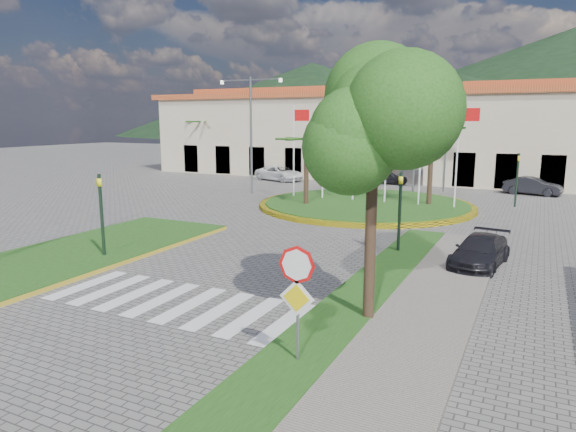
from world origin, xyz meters
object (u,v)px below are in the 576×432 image
at_px(car_dark_b, 532,186).
at_px(car_side_right, 480,251).
at_px(car_dark_a, 387,177).
at_px(stop_sign, 297,286).
at_px(deciduous_tree, 374,118).
at_px(roundabout_island, 366,204).
at_px(white_van, 279,173).

xyz_separation_m(car_dark_b, car_side_right, (-1.31, -20.27, -0.06)).
xyz_separation_m(car_dark_a, car_side_right, (9.39, -21.70, -0.02)).
distance_m(car_dark_b, car_side_right, 20.31).
bearing_deg(stop_sign, deciduous_tree, 78.82).
distance_m(roundabout_island, white_van, 14.46).
xyz_separation_m(roundabout_island, car_side_right, (7.50, -10.31, 0.38)).
height_order(roundabout_island, car_dark_b, roundabout_island).
bearing_deg(car_side_right, white_van, 139.63).
bearing_deg(car_dark_b, stop_sign, -178.89).
distance_m(stop_sign, car_dark_b, 30.28).
bearing_deg(stop_sign, car_dark_a, 102.20).
relative_size(white_van, car_dark_b, 1.20).
distance_m(car_dark_a, car_side_right, 23.64).
bearing_deg(deciduous_tree, car_side_right, 73.36).
bearing_deg(car_dark_a, car_dark_b, -104.40).
xyz_separation_m(white_van, car_dark_a, (8.84, 1.71, -0.05)).
height_order(roundabout_island, car_dark_a, roundabout_island).
distance_m(stop_sign, car_side_right, 10.15).
xyz_separation_m(stop_sign, car_side_right, (2.60, 9.73, -1.24)).
height_order(deciduous_tree, car_dark_a, deciduous_tree).
height_order(deciduous_tree, white_van, deciduous_tree).
relative_size(deciduous_tree, car_side_right, 1.80).
relative_size(roundabout_island, car_dark_a, 3.80).
xyz_separation_m(deciduous_tree, car_dark_a, (-7.39, 28.39, -4.61)).
distance_m(roundabout_island, car_dark_a, 11.55).
height_order(car_dark_b, car_side_right, car_dark_b).
height_order(roundabout_island, car_side_right, roundabout_island).
relative_size(deciduous_tree, white_van, 1.52).
distance_m(deciduous_tree, white_van, 31.56).
xyz_separation_m(deciduous_tree, white_van, (-16.23, 26.67, -4.56)).
height_order(white_van, car_dark_a, white_van).
height_order(white_van, car_side_right, white_van).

